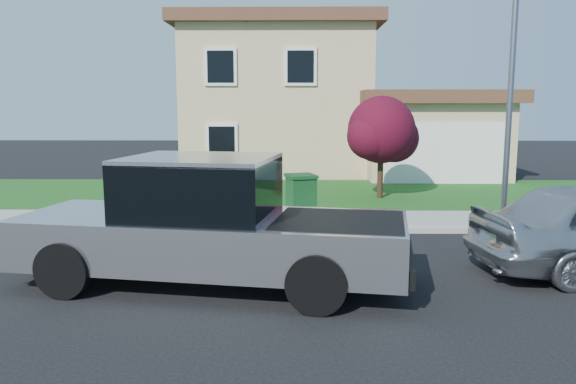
% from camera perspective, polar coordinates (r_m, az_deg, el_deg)
% --- Properties ---
extents(ground, '(80.00, 80.00, 0.00)m').
position_cam_1_polar(ground, '(10.90, -3.62, -7.47)').
color(ground, black).
rests_on(ground, ground).
extents(curb, '(40.00, 0.20, 0.12)m').
position_cam_1_polar(curb, '(13.66, 1.51, -3.87)').
color(curb, gray).
rests_on(curb, ground).
extents(sidewalk, '(40.00, 2.00, 0.15)m').
position_cam_1_polar(sidewalk, '(14.74, 1.46, -2.88)').
color(sidewalk, gray).
rests_on(sidewalk, ground).
extents(lawn, '(40.00, 7.00, 0.10)m').
position_cam_1_polar(lawn, '(19.17, 1.32, -0.25)').
color(lawn, '#164E18').
rests_on(lawn, ground).
extents(house, '(14.00, 11.30, 6.85)m').
position_cam_1_polar(house, '(26.82, 1.88, 8.99)').
color(house, tan).
rests_on(house, ground).
extents(pickup_truck, '(6.98, 3.31, 2.20)m').
position_cam_1_polar(pickup_truck, '(9.63, -7.96, -3.40)').
color(pickup_truck, black).
rests_on(pickup_truck, ground).
extents(woman, '(0.65, 0.46, 1.85)m').
position_cam_1_polar(woman, '(12.58, -10.45, -1.32)').
color(woman, tan).
rests_on(woman, ground).
extents(ornamental_tree, '(2.38, 2.15, 3.27)m').
position_cam_1_polar(ornamental_tree, '(18.22, 9.56, 5.93)').
color(ornamental_tree, black).
rests_on(ornamental_tree, lawn).
extents(trash_bin, '(0.90, 0.97, 1.14)m').
position_cam_1_polar(trash_bin, '(14.57, 1.32, -0.40)').
color(trash_bin, '#103D18').
rests_on(trash_bin, sidewalk).
extents(street_lamp, '(0.35, 0.73, 5.59)m').
position_cam_1_polar(street_lamp, '(13.51, 21.77, 8.76)').
color(street_lamp, slate).
rests_on(street_lamp, ground).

